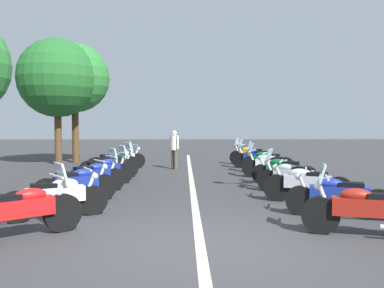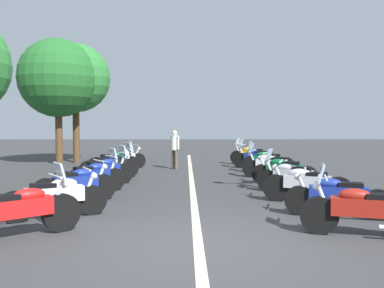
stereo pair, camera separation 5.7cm
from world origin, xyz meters
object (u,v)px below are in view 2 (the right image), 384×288
(motorcycle_left_row_1, at_px, (56,196))
(motorcycle_right_row_3, at_px, (292,176))
(motorcycle_right_row_4, at_px, (283,170))
(motorcycle_right_row_7, at_px, (256,157))
(motorcycle_left_row_0, at_px, (20,210))
(motorcycle_right_row_2, at_px, (306,184))
(motorcycle_right_row_1, at_px, (337,196))
(motorcycle_left_row_5, at_px, (111,165))
(motorcycle_left_row_7, at_px, (123,158))
(bystander_0, at_px, (175,147))
(motorcycle_right_row_8, at_px, (251,155))
(roadside_tree_1, at_px, (58,78))
(motorcycle_left_row_3, at_px, (92,176))
(motorcycle_right_row_0, at_px, (364,209))
(motorcycle_right_row_5, at_px, (271,165))
(motorcycle_left_row_6, at_px, (114,161))
(motorcycle_right_row_6, at_px, (267,161))
(roadside_tree_2, at_px, (75,78))
(motorcycle_left_row_2, at_px, (76,184))
(motorcycle_left_row_4, at_px, (104,170))

(motorcycle_left_row_1, height_order, motorcycle_right_row_3, motorcycle_right_row_3)
(motorcycle_right_row_4, relative_size, motorcycle_right_row_7, 1.01)
(motorcycle_left_row_0, bearing_deg, motorcycle_right_row_7, 23.01)
(motorcycle_right_row_2, bearing_deg, motorcycle_right_row_1, 116.48)
(motorcycle_left_row_5, height_order, motorcycle_left_row_7, motorcycle_left_row_5)
(bystander_0, bearing_deg, motorcycle_right_row_3, 79.89)
(motorcycle_right_row_7, bearing_deg, motorcycle_right_row_8, -68.50)
(roadside_tree_1, bearing_deg, motorcycle_right_row_7, -101.81)
(motorcycle_left_row_1, relative_size, motorcycle_right_row_1, 0.94)
(motorcycle_left_row_3, relative_size, motorcycle_right_row_0, 0.81)
(motorcycle_right_row_4, bearing_deg, motorcycle_left_row_7, -15.39)
(motorcycle_right_row_7, bearing_deg, motorcycle_right_row_0, 113.60)
(motorcycle_right_row_3, xyz_separation_m, motorcycle_right_row_5, (3.01, -0.06, 0.00))
(motorcycle_right_row_2, xyz_separation_m, bystander_0, (7.02, 3.34, 0.48))
(motorcycle_right_row_3, bearing_deg, motorcycle_left_row_7, -19.09)
(motorcycle_left_row_5, relative_size, motorcycle_left_row_6, 1.03)
(motorcycle_left_row_6, height_order, motorcycle_right_row_0, same)
(motorcycle_right_row_7, bearing_deg, motorcycle_left_row_6, 39.01)
(motorcycle_right_row_6, relative_size, roadside_tree_1, 0.34)
(motorcycle_right_row_7, bearing_deg, motorcycle_left_row_1, 80.54)
(motorcycle_right_row_7, height_order, roadside_tree_2, roadside_tree_2)
(motorcycle_left_row_2, xyz_separation_m, motorcycle_right_row_4, (2.78, -5.66, -0.01))
(motorcycle_left_row_6, bearing_deg, motorcycle_left_row_1, -119.25)
(motorcycle_left_row_5, bearing_deg, motorcycle_right_row_3, -59.02)
(motorcycle_right_row_1, xyz_separation_m, roadside_tree_1, (10.46, 8.90, 3.50))
(motorcycle_right_row_1, relative_size, bystander_0, 1.28)
(motorcycle_right_row_0, xyz_separation_m, motorcycle_right_row_8, (11.40, -0.00, -0.00))
(motorcycle_left_row_4, bearing_deg, motorcycle_left_row_6, 55.44)
(motorcycle_left_row_2, bearing_deg, motorcycle_left_row_1, -123.48)
(motorcycle_left_row_6, xyz_separation_m, motorcycle_left_row_7, (1.58, -0.07, -0.01))
(motorcycle_left_row_6, height_order, motorcycle_right_row_6, motorcycle_left_row_6)
(motorcycle_left_row_4, height_order, motorcycle_right_row_5, motorcycle_left_row_4)
(motorcycle_right_row_5, relative_size, motorcycle_right_row_7, 1.03)
(motorcycle_right_row_1, bearing_deg, motorcycle_left_row_2, 2.30)
(roadside_tree_1, bearing_deg, roadside_tree_2, -34.23)
(roadside_tree_1, bearing_deg, motorcycle_left_row_2, -160.15)
(roadside_tree_1, bearing_deg, motorcycle_right_row_0, -143.31)
(motorcycle_left_row_0, relative_size, motorcycle_left_row_7, 0.94)
(motorcycle_left_row_4, relative_size, motorcycle_right_row_5, 0.87)
(bystander_0, bearing_deg, motorcycle_left_row_2, 32.15)
(motorcycle_right_row_0, height_order, motorcycle_right_row_3, motorcycle_right_row_0)
(motorcycle_left_row_2, xyz_separation_m, roadside_tree_2, (9.73, 2.65, 3.59))
(motorcycle_left_row_3, bearing_deg, bystander_0, 33.45)
(motorcycle_right_row_0, bearing_deg, motorcycle_left_row_7, -44.73)
(motorcycle_left_row_5, relative_size, motorcycle_right_row_7, 0.99)
(motorcycle_right_row_1, xyz_separation_m, motorcycle_right_row_2, (1.48, 0.18, 0.01))
(motorcycle_left_row_5, height_order, roadside_tree_1, roadside_tree_1)
(motorcycle_left_row_2, height_order, motorcycle_left_row_3, motorcycle_left_row_3)
(motorcycle_left_row_2, xyz_separation_m, roadside_tree_1, (8.90, 3.21, 3.49))
(motorcycle_right_row_7, bearing_deg, motorcycle_right_row_5, 113.56)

